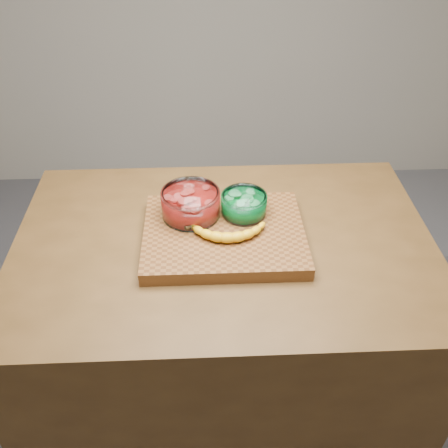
{
  "coord_description": "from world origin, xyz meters",
  "views": [
    {
      "loc": [
        -0.05,
        -1.08,
        1.82
      ],
      "look_at": [
        0.0,
        0.0,
        0.96
      ],
      "focal_mm": 40.0,
      "sensor_mm": 36.0,
      "label": 1
    }
  ],
  "objects": [
    {
      "name": "bowl_red",
      "position": [
        -0.09,
        0.07,
        0.98
      ],
      "size": [
        0.17,
        0.17,
        0.08
      ],
      "color": "white",
      "rests_on": "cutting_board"
    },
    {
      "name": "ground",
      "position": [
        0.0,
        0.0,
        0.0
      ],
      "size": [
        3.5,
        3.5,
        0.0
      ],
      "primitive_type": "plane",
      "color": "#5D5C61",
      "rests_on": "ground"
    },
    {
      "name": "bowl_green",
      "position": [
        0.06,
        0.07,
        0.97
      ],
      "size": [
        0.13,
        0.13,
        0.06
      ],
      "color": "white",
      "rests_on": "cutting_board"
    },
    {
      "name": "cutting_board",
      "position": [
        0.0,
        0.0,
        0.92
      ],
      "size": [
        0.45,
        0.35,
        0.04
      ],
      "primitive_type": "cube",
      "color": "brown",
      "rests_on": "counter"
    },
    {
      "name": "counter",
      "position": [
        0.0,
        0.0,
        0.45
      ],
      "size": [
        1.2,
        0.8,
        0.9
      ],
      "primitive_type": "cube",
      "color": "#523618",
      "rests_on": "ground"
    },
    {
      "name": "banana",
      "position": [
        0.01,
        -0.03,
        0.96
      ],
      "size": [
        0.25,
        0.11,
        0.03
      ],
      "primitive_type": null,
      "color": "gold",
      "rests_on": "cutting_board"
    }
  ]
}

